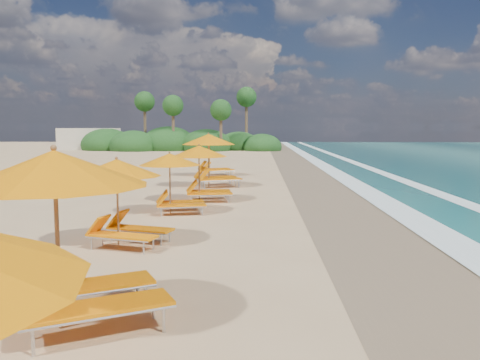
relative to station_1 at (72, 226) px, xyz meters
The scene contains 11 objects.
ground 9.17m from the station_1, 76.73° to the left, with size 160.00×160.00×0.00m, color tan.
wet_sand 10.80m from the station_1, 55.40° to the left, with size 4.00×160.00×0.01m, color #7B6549.
surf_foam 12.52m from the station_1, 45.10° to the left, with size 4.00×160.00×0.01m.
station_1 is the anchor object (origin of this frame).
station_2 4.89m from the station_1, 97.44° to the left, with size 2.75×2.68×2.19m.
station_3 9.32m from the station_1, 90.91° to the left, with size 2.56×2.45×2.10m.
station_4 12.08m from the station_1, 87.57° to the left, with size 2.68×2.55×2.26m.
station_5 16.72m from the station_1, 88.53° to the left, with size 3.40×3.34×2.66m.
station_6 22.01m from the station_1, 90.25° to the left, with size 3.15×3.10×2.45m.
treeline 54.89m from the station_1, 98.23° to the left, with size 25.80×8.80×9.74m.
beach_building 60.20m from the station_1, 109.33° to the left, with size 7.00×5.00×2.80m, color beige.
Camera 1 is at (0.60, -15.50, 2.90)m, focal length 35.98 mm.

